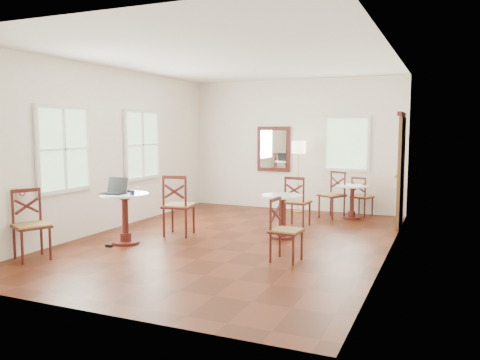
% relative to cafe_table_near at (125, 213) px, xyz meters
% --- Properties ---
extents(ground, '(7.00, 7.00, 0.00)m').
position_rel_cafe_table_near_xyz_m(ground, '(1.53, 0.89, -0.51)').
color(ground, '#501E0D').
rests_on(ground, ground).
extents(room_shell, '(5.02, 7.02, 3.01)m').
position_rel_cafe_table_near_xyz_m(room_shell, '(1.47, 1.16, 1.38)').
color(room_shell, white).
rests_on(room_shell, ground).
extents(cafe_table_near, '(0.79, 0.79, 0.83)m').
position_rel_cafe_table_near_xyz_m(cafe_table_near, '(0.00, 0.00, 0.00)').
color(cafe_table_near, '#4D1913').
rests_on(cafe_table_near, ground).
extents(cafe_table_mid, '(0.71, 0.71, 0.75)m').
position_rel_cafe_table_near_xyz_m(cafe_table_mid, '(2.22, 1.42, -0.05)').
color(cafe_table_mid, '#4D1913').
rests_on(cafe_table_mid, ground).
extents(cafe_table_back, '(0.66, 0.66, 0.70)m').
position_rel_cafe_table_near_xyz_m(cafe_table_back, '(3.00, 3.74, -0.08)').
color(cafe_table_back, '#4D1913').
rests_on(cafe_table_back, ground).
extents(chair_near_a, '(0.57, 0.57, 1.08)m').
position_rel_cafe_table_near_xyz_m(chair_near_a, '(0.48, 0.88, 0.02)').
color(chair_near_a, '#4D1913').
rests_on(chair_near_a, ground).
extents(chair_near_b, '(0.63, 0.63, 1.01)m').
position_rel_cafe_table_near_xyz_m(chair_near_b, '(-0.67, -1.31, -0.01)').
color(chair_near_b, '#4D1913').
rests_on(chair_near_b, ground).
extents(chair_mid_a, '(0.48, 0.48, 0.98)m').
position_rel_cafe_table_near_xyz_m(chair_mid_a, '(2.18, 2.46, -0.03)').
color(chair_mid_a, '#4D1913').
rests_on(chair_mid_a, ground).
extents(chair_mid_b, '(0.45, 0.45, 0.90)m').
position_rel_cafe_table_near_xyz_m(chair_mid_b, '(2.72, 0.03, -0.06)').
color(chair_mid_b, '#4D1913').
rests_on(chair_mid_b, ground).
extents(chair_back_a, '(0.51, 0.51, 0.86)m').
position_rel_cafe_table_near_xyz_m(chair_back_a, '(3.13, 4.10, -0.09)').
color(chair_back_a, '#4D1913').
rests_on(chair_back_a, ground).
extents(chair_back_b, '(0.62, 0.62, 0.99)m').
position_rel_cafe_table_near_xyz_m(chair_back_b, '(2.60, 3.68, -0.02)').
color(chair_back_b, '#4D1913').
rests_on(chair_back_b, ground).
extents(floor_lamp, '(0.31, 0.31, 1.61)m').
position_rel_cafe_table_near_xyz_m(floor_lamp, '(1.73, 4.04, 0.85)').
color(floor_lamp, '#BF8C3F').
rests_on(floor_lamp, ground).
extents(laptop, '(0.38, 0.32, 0.26)m').
position_rel_cafe_table_near_xyz_m(laptop, '(-0.14, -0.07, 0.38)').
color(laptop, black).
rests_on(laptop, cafe_table_near).
extents(mouse, '(0.12, 0.08, 0.04)m').
position_rel_cafe_table_near_xyz_m(mouse, '(-0.04, 0.17, 0.34)').
color(mouse, black).
rests_on(mouse, cafe_table_near).
extents(navy_mug, '(0.10, 0.07, 0.08)m').
position_rel_cafe_table_near_xyz_m(navy_mug, '(0.22, -0.09, 0.36)').
color(navy_mug, '#101736').
rests_on(navy_mug, cafe_table_near).
extents(water_glass, '(0.07, 0.07, 0.11)m').
position_rel_cafe_table_near_xyz_m(water_glass, '(0.23, 0.05, 0.37)').
color(water_glass, white).
rests_on(water_glass, cafe_table_near).
extents(power_adapter, '(0.10, 0.06, 0.04)m').
position_rel_cafe_table_near_xyz_m(power_adapter, '(-0.11, -0.30, -0.49)').
color(power_adapter, black).
rests_on(power_adapter, ground).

